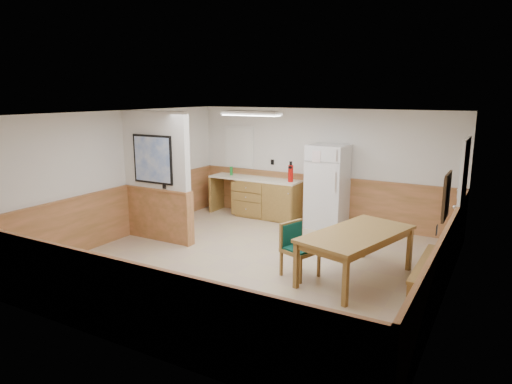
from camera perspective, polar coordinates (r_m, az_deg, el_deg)
The scene contains 20 objects.
ground at distance 7.84m, azimuth -0.28°, elevation -8.83°, with size 6.00×6.00×0.00m, color tan.
ceiling at distance 7.32m, azimuth -0.30°, elevation 9.75°, with size 6.00×6.00×0.02m, color white.
back_wall at distance 10.15m, azimuth 8.14°, elevation 3.24°, with size 6.00×0.02×2.50m, color white.
right_wall at distance 6.57m, azimuth 23.10°, elevation -2.57°, with size 0.02×6.00×2.50m, color white.
left_wall at distance 9.31m, azimuth -16.56°, elevation 2.04°, with size 0.02×6.00×2.50m, color white.
wainscot_back at distance 10.27m, azimuth 7.97°, elevation -0.91°, with size 6.00×0.04×1.00m, color #C87B50.
wainscot_right at distance 6.79m, azimuth 22.40°, elevation -8.68°, with size 0.04×6.00×1.00m, color #C87B50.
wainscot_left at distance 9.45m, azimuth -16.20°, elevation -2.45°, with size 0.04×6.00×1.00m, color #C87B50.
partition_wall at distance 8.94m, azimuth -12.30°, elevation 1.74°, with size 1.50×0.20×2.50m.
kitchen_counter at distance 10.51m, azimuth 1.23°, elevation -0.71°, with size 2.20×0.61×1.00m.
exterior_door at distance 8.46m, azimuth 24.26°, elevation -0.90°, with size 0.07×1.02×2.15m.
kitchen_window at distance 11.02m, azimuth -2.12°, elevation 5.63°, with size 0.80×0.04×1.00m.
wall_painting at distance 6.22m, azimuth 22.70°, elevation -0.49°, with size 0.04×0.50×0.60m.
fluorescent_fixture at distance 8.84m, azimuth -0.64°, elevation 9.83°, with size 1.20×0.30×0.09m.
refrigerator at distance 9.77m, azimuth 8.91°, elevation 0.69°, with size 0.80×0.73×1.77m.
dining_table at distance 7.15m, azimuth 12.46°, elevation -5.61°, with size 1.45×2.13×0.75m.
dining_bench at distance 7.08m, azimuth 21.09°, elevation -9.04°, with size 0.38×1.71×0.45m.
dining_chair at distance 7.23m, azimuth 5.03°, elevation -6.57°, with size 0.77×0.64×0.85m.
fire_extinguisher at distance 10.08m, azimuth 4.35°, elevation 2.39°, with size 0.13×0.13×0.45m.
soap_bottle at distance 10.89m, azimuth -3.11°, elevation 2.64°, with size 0.07×0.07×0.21m, color #18882E.
Camera 1 is at (3.62, -6.35, 2.82)m, focal length 32.00 mm.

